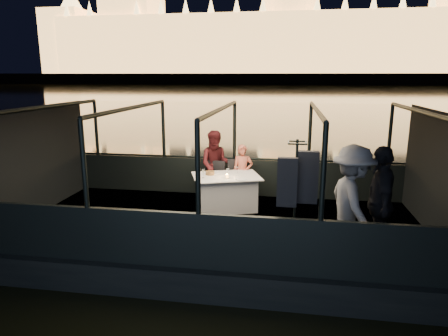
% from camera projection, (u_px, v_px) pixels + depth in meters
% --- Properties ---
extents(river_water, '(500.00, 500.00, 0.00)m').
position_uv_depth(river_water, '(284.00, 91.00, 85.15)').
color(river_water, black).
rests_on(river_water, ground).
extents(boat_hull, '(8.60, 4.40, 1.00)m').
position_uv_depth(boat_hull, '(221.00, 245.00, 8.26)').
color(boat_hull, black).
rests_on(boat_hull, river_water).
extents(boat_deck, '(8.00, 4.00, 0.04)m').
position_uv_depth(boat_deck, '(221.00, 223.00, 8.15)').
color(boat_deck, black).
rests_on(boat_deck, boat_hull).
extents(gunwale_port, '(8.00, 0.08, 0.90)m').
position_uv_depth(gunwale_port, '(234.00, 177.00, 9.96)').
color(gunwale_port, black).
rests_on(gunwale_port, boat_deck).
extents(gunwale_starboard, '(8.00, 0.08, 0.90)m').
position_uv_depth(gunwale_starboard, '(199.00, 241.00, 6.12)').
color(gunwale_starboard, black).
rests_on(gunwale_starboard, boat_deck).
extents(cabin_glass_port, '(8.00, 0.02, 1.40)m').
position_uv_depth(cabin_glass_port, '(235.00, 131.00, 9.70)').
color(cabin_glass_port, '#99B2B2').
rests_on(cabin_glass_port, gunwale_port).
extents(cabin_glass_starboard, '(8.00, 0.02, 1.40)m').
position_uv_depth(cabin_glass_starboard, '(198.00, 168.00, 5.86)').
color(cabin_glass_starboard, '#99B2B2').
rests_on(cabin_glass_starboard, gunwale_starboard).
extents(cabin_roof_glass, '(8.00, 4.00, 0.02)m').
position_uv_depth(cabin_roof_glass, '(221.00, 109.00, 7.62)').
color(cabin_roof_glass, '#99B2B2').
rests_on(cabin_roof_glass, boat_deck).
extents(end_wall_fore, '(0.02, 4.00, 2.30)m').
position_uv_depth(end_wall_fore, '(36.00, 161.00, 8.51)').
color(end_wall_fore, black).
rests_on(end_wall_fore, boat_deck).
extents(end_wall_aft, '(0.02, 4.00, 2.30)m').
position_uv_depth(end_wall_aft, '(437.00, 176.00, 7.25)').
color(end_wall_aft, black).
rests_on(end_wall_aft, boat_deck).
extents(canopy_ribs, '(8.00, 4.00, 2.30)m').
position_uv_depth(canopy_ribs, '(221.00, 168.00, 7.88)').
color(canopy_ribs, black).
rests_on(canopy_ribs, boat_deck).
extents(embankment, '(400.00, 140.00, 6.00)m').
position_uv_depth(embankment, '(288.00, 80.00, 209.86)').
color(embankment, '#423D33').
rests_on(embankment, ground).
extents(parliament_building, '(220.00, 32.00, 60.00)m').
position_uv_depth(parliament_building, '(290.00, 13.00, 169.85)').
color(parliament_building, '#F2D18C').
rests_on(parliament_building, embankment).
extents(dining_table_central, '(1.72, 1.47, 0.77)m').
position_uv_depth(dining_table_central, '(226.00, 192.00, 8.90)').
color(dining_table_central, silver).
rests_on(dining_table_central, boat_deck).
extents(chair_port_left, '(0.53, 0.53, 0.93)m').
position_uv_depth(chair_port_left, '(215.00, 183.00, 9.43)').
color(chair_port_left, black).
rests_on(chair_port_left, boat_deck).
extents(chair_port_right, '(0.57, 0.57, 0.97)m').
position_uv_depth(chair_port_right, '(236.00, 183.00, 9.41)').
color(chair_port_right, black).
rests_on(chair_port_right, boat_deck).
extents(coat_stand, '(0.64, 0.56, 1.99)m').
position_uv_depth(coat_stand, '(295.00, 207.00, 6.30)').
color(coat_stand, black).
rests_on(coat_stand, boat_deck).
extents(person_woman_coral, '(0.52, 0.38, 1.34)m').
position_uv_depth(person_woman_coral, '(243.00, 169.00, 9.46)').
color(person_woman_coral, '#CB644A').
rests_on(person_woman_coral, boat_deck).
extents(person_man_maroon, '(0.87, 0.72, 1.66)m').
position_uv_depth(person_man_maroon, '(216.00, 168.00, 9.61)').
color(person_man_maroon, '#451316').
rests_on(person_man_maroon, boat_deck).
extents(passenger_stripe, '(0.96, 1.35, 1.89)m').
position_uv_depth(passenger_stripe, '(351.00, 209.00, 6.37)').
color(passenger_stripe, white).
rests_on(passenger_stripe, boat_deck).
extents(passenger_dark, '(0.55, 1.13, 1.87)m').
position_uv_depth(passenger_dark, '(379.00, 208.00, 6.43)').
color(passenger_dark, black).
rests_on(passenger_dark, boat_deck).
extents(wine_bottle, '(0.06, 0.06, 0.27)m').
position_uv_depth(wine_bottle, '(198.00, 171.00, 8.56)').
color(wine_bottle, '#143714').
rests_on(wine_bottle, dining_table_central).
extents(bread_basket, '(0.26, 0.26, 0.08)m').
position_uv_depth(bread_basket, '(210.00, 173.00, 8.89)').
color(bread_basket, brown).
rests_on(bread_basket, dining_table_central).
extents(amber_candle, '(0.07, 0.07, 0.08)m').
position_uv_depth(amber_candle, '(227.00, 176.00, 8.62)').
color(amber_candle, '#FFA43F').
rests_on(amber_candle, dining_table_central).
extents(plate_near, '(0.30, 0.30, 0.02)m').
position_uv_depth(plate_near, '(241.00, 179.00, 8.49)').
color(plate_near, silver).
rests_on(plate_near, dining_table_central).
extents(plate_far, '(0.34, 0.34, 0.02)m').
position_uv_depth(plate_far, '(213.00, 173.00, 9.00)').
color(plate_far, white).
rests_on(plate_far, dining_table_central).
extents(wine_glass_white, '(0.08, 0.08, 0.19)m').
position_uv_depth(wine_glass_white, '(203.00, 174.00, 8.59)').
color(wine_glass_white, silver).
rests_on(wine_glass_white, dining_table_central).
extents(wine_glass_red, '(0.07, 0.07, 0.19)m').
position_uv_depth(wine_glass_red, '(237.00, 171.00, 8.82)').
color(wine_glass_red, silver).
rests_on(wine_glass_red, dining_table_central).
extents(wine_glass_empty, '(0.08, 0.08, 0.21)m').
position_uv_depth(wine_glass_empty, '(228.00, 174.00, 8.58)').
color(wine_glass_empty, silver).
rests_on(wine_glass_empty, dining_table_central).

